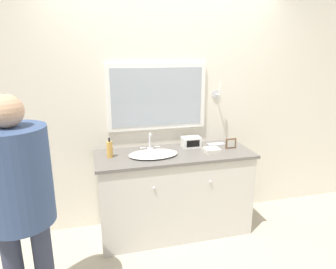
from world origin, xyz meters
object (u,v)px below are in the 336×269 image
Objects in this scene: sink_basin at (153,154)px; soap_bottle at (110,149)px; picture_frame at (231,143)px; person at (18,189)px; appliance_box at (191,142)px.

soap_bottle is (-0.42, 0.06, 0.06)m from sink_basin.
picture_frame is 2.07m from person.
soap_bottle is at bearing 172.01° from sink_basin.
sink_basin is 0.49m from appliance_box.
person is (-1.93, -0.76, 0.06)m from picture_frame.
person is (-1.08, -0.75, 0.10)m from sink_basin.
picture_frame is at bearing -1.98° from soap_bottle.
person reaches higher than soap_bottle.
sink_basin is at bearing -178.99° from picture_frame.
sink_basin is 2.44× the size of soap_bottle.
picture_frame reaches higher than appliance_box.
picture_frame is (1.27, -0.04, -0.03)m from soap_bottle.
soap_bottle is at bearing -172.64° from appliance_box.
person is at bearing -158.34° from picture_frame.
appliance_box is 1.79m from person.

